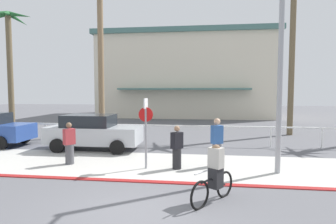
# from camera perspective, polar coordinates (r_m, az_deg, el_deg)

# --- Properties ---
(ground_plane) EXTENTS (80.00, 80.00, 0.00)m
(ground_plane) POSITION_cam_1_polar(r_m,az_deg,el_deg) (16.69, 1.96, -5.52)
(ground_plane) COLOR #5B5B60
(sidewalk_strip) EXTENTS (44.00, 4.00, 0.02)m
(sidewalk_strip) POSITION_cam_1_polar(r_m,az_deg,el_deg) (11.06, -1.01, -10.53)
(sidewalk_strip) COLOR beige
(sidewalk_strip) RESTS_ON ground
(curb_paint) EXTENTS (44.00, 0.24, 0.03)m
(curb_paint) POSITION_cam_1_polar(r_m,az_deg,el_deg) (9.16, -2.92, -13.65)
(curb_paint) COLOR maroon
(curb_paint) RESTS_ON ground
(building_backdrop) EXTENTS (18.95, 11.10, 9.06)m
(building_backdrop) POSITION_cam_1_polar(r_m,az_deg,el_deg) (33.34, 3.74, 7.20)
(building_backdrop) COLOR beige
(building_backdrop) RESTS_ON ground
(rail_fence) EXTENTS (19.47, 0.08, 1.04)m
(rail_fence) POSITION_cam_1_polar(r_m,az_deg,el_deg) (15.09, 1.41, -3.33)
(rail_fence) COLOR white
(rail_fence) RESTS_ON ground
(stop_sign_bike_lane) EXTENTS (0.52, 0.56, 2.56)m
(stop_sign_bike_lane) POSITION_cam_1_polar(r_m,az_deg,el_deg) (10.34, -4.42, -2.17)
(stop_sign_bike_lane) COLOR gray
(stop_sign_bike_lane) RESTS_ON ground
(streetlight_curb) EXTENTS (0.24, 2.54, 7.50)m
(streetlight_curb) POSITION_cam_1_polar(r_m,az_deg,el_deg) (10.24, 21.82, 12.06)
(streetlight_curb) COLOR #9EA0A5
(streetlight_curb) RESTS_ON ground
(palm_tree_1) EXTENTS (3.17, 3.10, 8.03)m
(palm_tree_1) POSITION_cam_1_polar(r_m,az_deg,el_deg) (22.01, -29.08, 11.45)
(palm_tree_1) COLOR brown
(palm_tree_1) RESTS_ON ground
(palm_tree_2) EXTENTS (3.41, 3.12, 9.51)m
(palm_tree_2) POSITION_cam_1_polar(r_m,az_deg,el_deg) (19.01, -13.30, 15.77)
(palm_tree_2) COLOR #846B4C
(palm_tree_2) RESTS_ON ground
(palm_tree_3) EXTENTS (3.22, 3.38, 10.12)m
(palm_tree_3) POSITION_cam_1_polar(r_m,az_deg,el_deg) (20.34, 23.49, 15.95)
(palm_tree_3) COLOR brown
(palm_tree_3) RESTS_ON ground
(car_silver_1) EXTENTS (4.40, 2.02, 1.69)m
(car_silver_1) POSITION_cam_1_polar(r_m,az_deg,el_deg) (14.22, -14.62, -3.82)
(car_silver_1) COLOR #B2B7BC
(car_silver_1) RESTS_ON ground
(cyclist_black_0) EXTENTS (1.11, 1.51, 1.50)m
(cyclist_black_0) POSITION_cam_1_polar(r_m,az_deg,el_deg) (7.57, 9.24, -12.21)
(cyclist_black_0) COLOR black
(cyclist_black_0) RESTS_ON ground
(pedestrian_0) EXTENTS (0.45, 0.47, 1.62)m
(pedestrian_0) POSITION_cam_1_polar(r_m,az_deg,el_deg) (11.70, -18.97, -6.25)
(pedestrian_0) COLOR #4C4C51
(pedestrian_0) RESTS_ON ground
(pedestrian_1) EXTENTS (0.46, 0.47, 1.59)m
(pedestrian_1) POSITION_cam_1_polar(r_m,az_deg,el_deg) (10.41, 1.77, -7.43)
(pedestrian_1) COLOR #232326
(pedestrian_1) RESTS_ON ground
(pedestrian_2) EXTENTS (0.48, 0.44, 1.81)m
(pedestrian_2) POSITION_cam_1_polar(r_m,az_deg,el_deg) (10.89, 9.66, -6.30)
(pedestrian_2) COLOR #4C4C51
(pedestrian_2) RESTS_ON ground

